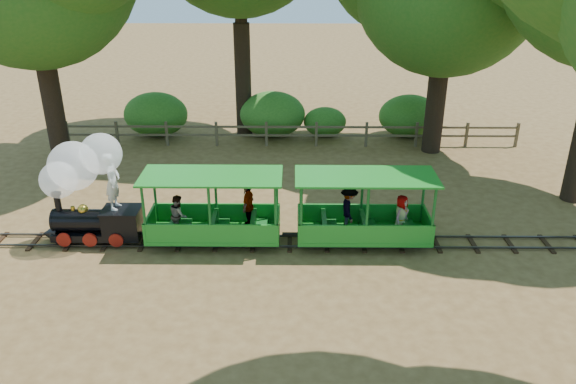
{
  "coord_description": "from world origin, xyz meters",
  "views": [
    {
      "loc": [
        0.09,
        -13.42,
        7.56
      ],
      "look_at": [
        -0.05,
        0.5,
        1.32
      ],
      "focal_mm": 35.0,
      "sensor_mm": 36.0,
      "label": 1
    }
  ],
  "objects_px": {
    "locomotive": "(84,182)",
    "carriage_front": "(215,217)",
    "fence": "(291,132)",
    "carriage_rear": "(364,217)"
  },
  "relations": [
    {
      "from": "carriage_rear",
      "to": "fence",
      "type": "distance_m",
      "value": 8.24
    },
    {
      "from": "carriage_rear",
      "to": "fence",
      "type": "bearing_deg",
      "value": 104.02
    },
    {
      "from": "carriage_front",
      "to": "carriage_rear",
      "type": "bearing_deg",
      "value": -0.07
    },
    {
      "from": "carriage_front",
      "to": "fence",
      "type": "relative_size",
      "value": 0.2
    },
    {
      "from": "locomotive",
      "to": "carriage_front",
      "type": "height_order",
      "value": "locomotive"
    },
    {
      "from": "locomotive",
      "to": "fence",
      "type": "distance_m",
      "value": 9.68
    },
    {
      "from": "locomotive",
      "to": "fence",
      "type": "height_order",
      "value": "locomotive"
    },
    {
      "from": "carriage_front",
      "to": "fence",
      "type": "bearing_deg",
      "value": 75.79
    },
    {
      "from": "locomotive",
      "to": "carriage_front",
      "type": "relative_size",
      "value": 0.85
    },
    {
      "from": "carriage_front",
      "to": "fence",
      "type": "xyz_separation_m",
      "value": [
        2.02,
        7.98,
        -0.22
      ]
    }
  ]
}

